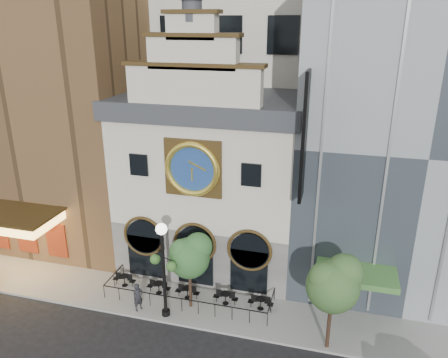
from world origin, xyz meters
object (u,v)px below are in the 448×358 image
object	(u,v)px
bistro_3	(226,297)
bistro_2	(187,292)
pedestrian	(138,297)
lamppost	(163,260)
bistro_1	(159,287)
bistro_4	(261,303)
tree_left	(190,255)
bistro_0	(124,280)
tree_right	(334,282)

from	to	relation	value
bistro_3	bistro_2	bearing A→B (deg)	-178.63
pedestrian	lamppost	size ratio (longest dim) A/B	0.29
bistro_1	bistro_2	bearing A→B (deg)	0.10
bistro_4	pedestrian	world-z (taller)	pedestrian
lamppost	tree_left	xyz separation A→B (m)	(1.21, 1.25, -0.15)
bistro_0	tree_left	xyz separation A→B (m)	(5.08, -0.91, 3.18)
bistro_2	tree_right	size ratio (longest dim) A/B	0.28
bistro_3	pedestrian	distance (m)	5.41
bistro_0	bistro_3	xyz separation A→B (m)	(7.08, -0.13, 0.00)
bistro_0	lamppost	size ratio (longest dim) A/B	0.26
lamppost	tree_left	distance (m)	1.74
pedestrian	tree_right	xyz separation A→B (m)	(11.42, -0.22, 3.18)
bistro_0	bistro_3	distance (m)	7.08
bistro_0	tree_left	distance (m)	6.06
bistro_1	tree_left	world-z (taller)	tree_left
tree_right	tree_left	bearing A→B (deg)	170.39
lamppost	tree_right	bearing A→B (deg)	21.69
bistro_1	bistro_4	bearing A→B (deg)	0.96
bistro_3	bistro_4	world-z (taller)	same
bistro_1	bistro_0	bearing A→B (deg)	175.69
bistro_4	tree_right	size ratio (longest dim) A/B	0.28
pedestrian	bistro_4	bearing A→B (deg)	-44.43
pedestrian	tree_right	distance (m)	11.86
bistro_0	bistro_3	bearing A→B (deg)	-1.05
bistro_0	bistro_3	size ratio (longest dim) A/B	1.00
bistro_1	pedestrian	bearing A→B (deg)	-104.72
bistro_0	tree_right	distance (m)	14.16
bistro_3	lamppost	bearing A→B (deg)	-147.78
bistro_4	lamppost	xyz separation A→B (m)	(-5.43, -2.07, 3.33)
bistro_2	tree_left	world-z (taller)	tree_left
bistro_1	pedestrian	world-z (taller)	pedestrian
tree_left	tree_right	world-z (taller)	tree_right
bistro_1	tree_left	size ratio (longest dim) A/B	0.32
bistro_1	bistro_4	distance (m)	6.73
bistro_0	bistro_4	xyz separation A→B (m)	(9.30, -0.08, 0.00)
bistro_4	pedestrian	size ratio (longest dim) A/B	0.87
bistro_3	tree_right	xyz separation A→B (m)	(6.41, -2.20, 3.62)
bistro_1	lamppost	xyz separation A→B (m)	(1.30, -1.96, 3.33)
pedestrian	lamppost	distance (m)	3.41
bistro_2	bistro_0	bearing A→B (deg)	177.61
bistro_1	tree_right	distance (m)	11.70
tree_left	lamppost	bearing A→B (deg)	-134.15
bistro_4	tree_left	bearing A→B (deg)	-168.93
lamppost	pedestrian	bearing A→B (deg)	-158.41
bistro_3	tree_right	world-z (taller)	tree_right
bistro_2	tree_left	distance (m)	3.30
bistro_0	bistro_2	xyz separation A→B (m)	(4.56, -0.19, 0.00)
tree_right	lamppost	bearing A→B (deg)	178.94
pedestrian	bistro_0	bearing A→B (deg)	74.21
bistro_4	pedestrian	xyz separation A→B (m)	(-7.24, -2.03, 0.44)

